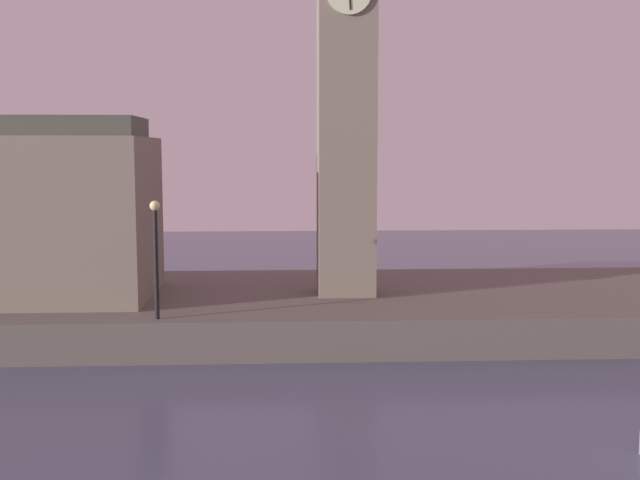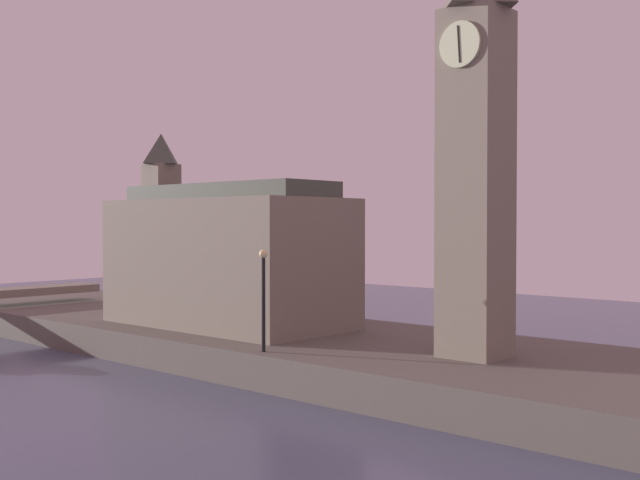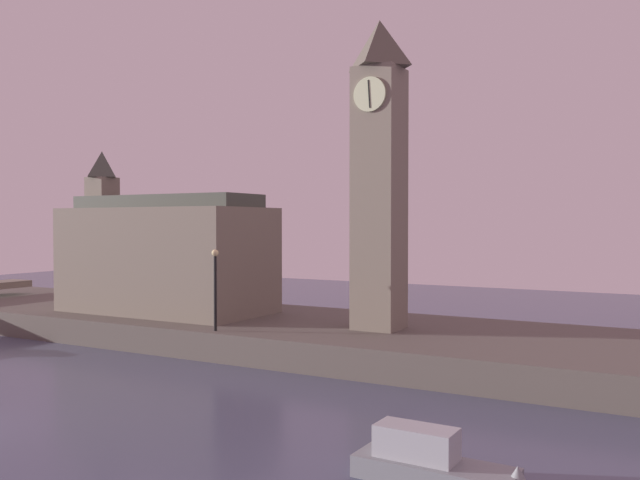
% 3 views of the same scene
% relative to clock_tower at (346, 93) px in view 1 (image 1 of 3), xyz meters
% --- Properties ---
extents(far_embankment, '(70.00, 12.00, 1.50)m').
position_rel_clock_tower_xyz_m(far_embankment, '(-8.11, 0.54, -9.07)').
color(far_embankment, '#5B544C').
rests_on(far_embankment, ground).
extents(clock_tower, '(2.56, 2.60, 16.18)m').
position_rel_clock_tower_xyz_m(clock_tower, '(0.00, 0.00, 0.00)').
color(clock_tower, slate).
rests_on(clock_tower, far_embankment).
extents(streetlamp, '(0.36, 0.36, 4.22)m').
position_rel_clock_tower_xyz_m(streetlamp, '(-7.12, -4.74, -5.71)').
color(streetlamp, black).
rests_on(streetlamp, far_embankment).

